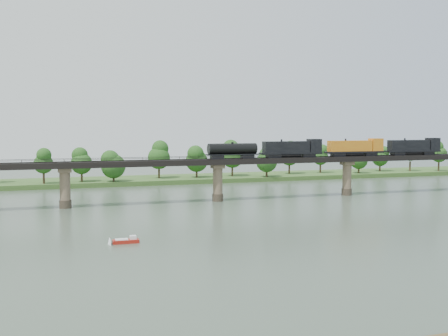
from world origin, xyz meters
name	(u,v)px	position (x,y,z in m)	size (l,w,h in m)	color
ground	(259,219)	(0.00, 0.00, 0.00)	(400.00, 400.00, 0.00)	#364537
far_bank	(171,179)	(0.00, 85.00, 0.80)	(300.00, 24.00, 1.60)	#325321
bridge	(218,181)	(0.00, 30.00, 5.46)	(236.00, 30.00, 11.50)	#473A2D
bridge_superstructure	(218,158)	(0.00, 30.00, 11.79)	(220.00, 4.90, 0.75)	black
far_treeline	(151,159)	(-8.21, 80.52, 8.83)	(289.06, 17.54, 13.60)	#382619
freight_train	(334,148)	(35.61, 30.00, 13.97)	(75.17, 2.93, 5.17)	black
motorboat	(126,241)	(-31.97, -16.35, 0.44)	(4.61, 1.72, 1.28)	#9E1C12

